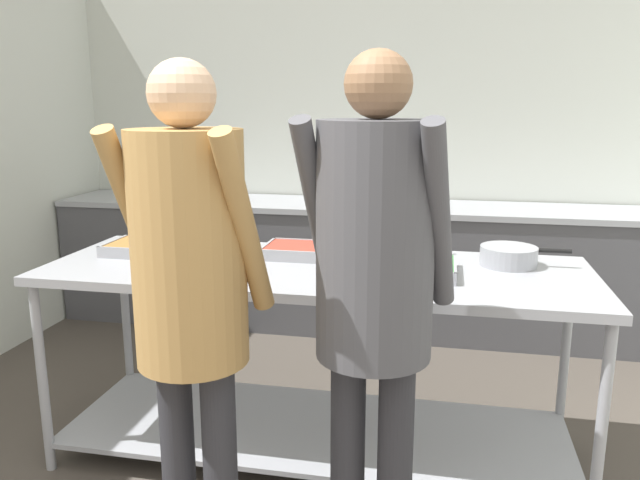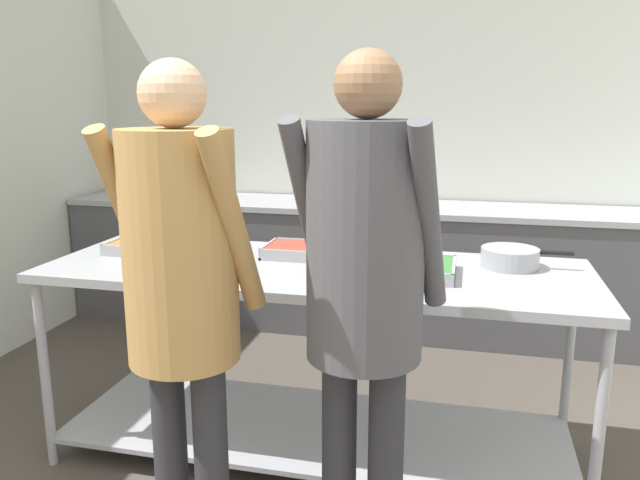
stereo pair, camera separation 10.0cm
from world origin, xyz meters
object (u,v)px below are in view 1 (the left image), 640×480
Objects in this scene: serving_tray_roast at (398,267)px; guest_serving_left at (190,276)px; serving_tray_greens at (154,248)px; water_bottle at (312,187)px; serving_tray_vegetables at (303,251)px; guest_serving_right at (375,271)px; sauce_pan at (509,255)px; plate_stack at (219,258)px.

guest_serving_left is at bearing -126.30° from serving_tray_roast.
serving_tray_greens is 1.78m from water_bottle.
guest_serving_right reaches higher than serving_tray_vegetables.
sauce_pan is (0.95, 0.02, 0.02)m from serving_tray_vegetables.
plate_stack is 1.05m from guest_serving_right.
serving_tray_vegetables is 0.95m from sauce_pan.
serving_tray_greens is 1.20m from serving_tray_roast.
water_bottle is at bearing 93.84° from guest_serving_left.
plate_stack is at bearing 139.55° from guest_serving_right.
guest_serving_right is (0.79, -0.67, 0.16)m from plate_stack.
guest_serving_right reaches higher than serving_tray_greens.
plate_stack is 1.08× the size of water_bottle.
guest_serving_left is at bearing -167.58° from guest_serving_right.
sauce_pan is 0.22× the size of guest_serving_left.
guest_serving_right reaches higher than serving_tray_roast.
serving_tray_greens is 0.25× the size of guest_serving_right.
guest_serving_right is at bearing -73.37° from water_bottle.
guest_serving_right is (0.58, 0.13, 0.02)m from guest_serving_left.
plate_stack is 0.63× the size of sauce_pan.
sauce_pan reaches higher than serving_tray_greens.
sauce_pan is (0.48, 0.22, 0.02)m from serving_tray_roast.
serving_tray_vegetables is 1.04m from guest_serving_left.
water_bottle is (-0.31, 1.64, 0.08)m from serving_tray_vegetables.
sauce_pan is 2.06m from water_bottle.
serving_tray_greens is 0.41m from plate_stack.
serving_tray_roast is (0.47, -0.20, 0.00)m from serving_tray_vegetables.
water_bottle is (-0.18, 2.66, -0.07)m from guest_serving_left.
guest_serving_left is (0.59, -0.93, 0.15)m from serving_tray_greens.
serving_tray_vegetables is (0.73, 0.09, -0.00)m from serving_tray_greens.
serving_tray_greens is 1.95× the size of water_bottle.
serving_tray_greens is 1.80× the size of plate_stack.
serving_tray_greens is 1.12m from guest_serving_left.
plate_stack is 0.81m from serving_tray_roast.
serving_tray_roast is 0.28× the size of guest_serving_left.
plate_stack is at bearing 104.62° from guest_serving_left.
plate_stack is 0.84m from guest_serving_left.
water_bottle is at bearing 100.84° from serving_tray_vegetables.
plate_stack is at bearing -146.89° from serving_tray_vegetables.
sauce_pan is at bearing 43.79° from guest_serving_left.
guest_serving_right reaches higher than water_bottle.
plate_stack reaches higher than serving_tray_vegetables.
water_bottle is at bearing 89.10° from plate_stack.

